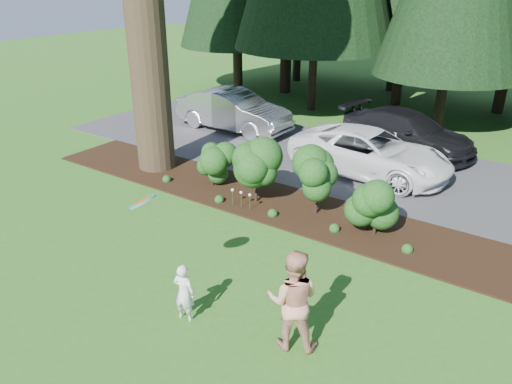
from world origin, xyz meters
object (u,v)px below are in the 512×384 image
Objects in this scene: car_white_suv at (370,153)px; car_dark_suv at (407,132)px; adult at (293,300)px; frisbee at (142,202)px; car_silver_wagon at (233,110)px; child at (184,292)px.

car_dark_suv reaches higher than car_white_suv.
frisbee is (-2.83, -0.68, 1.41)m from adult.
frisbee is (-0.69, -9.18, 1.61)m from car_white_suv.
car_white_suv is 1.04× the size of car_dark_suv.
adult reaches higher than car_white_suv.
car_dark_suv is (0.23, 2.88, 0.00)m from car_white_suv.
car_dark_suv is at bearing 85.64° from frisbee.
car_dark_suv is at bearing -77.35° from car_silver_wagon.
frisbee reaches higher than car_dark_suv.
frisbee is at bearing 178.52° from car_white_suv.
child is (-0.17, -11.92, -0.16)m from car_dark_suv.
frisbee is at bearing 0.82° from child.
frisbee is at bearing -150.18° from car_silver_wagon.
car_dark_suv is (6.87, 1.48, -0.09)m from car_silver_wagon.
car_white_suv is at bearing -100.20° from adult.
child is at bearing -176.80° from car_white_suv.
car_white_suv is at bearing -173.44° from car_dark_suv.
car_silver_wagon is at bearing 119.37° from frisbee.
car_dark_suv is 11.93m from child.
car_silver_wagon reaches higher than car_white_suv.
adult is 3.57× the size of frisbee.
adult is (2.08, 0.54, 0.36)m from child.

